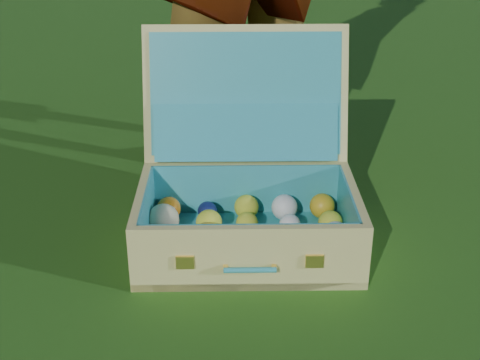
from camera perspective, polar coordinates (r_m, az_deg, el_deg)
name	(u,v)px	position (r m, az deg, el deg)	size (l,w,h in m)	color
ground	(195,280)	(1.63, -3.90, -8.52)	(60.00, 60.00, 0.00)	#215114
suitcase	(246,185)	(1.75, 0.54, -0.42)	(0.67, 0.64, 0.52)	#DCCF76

